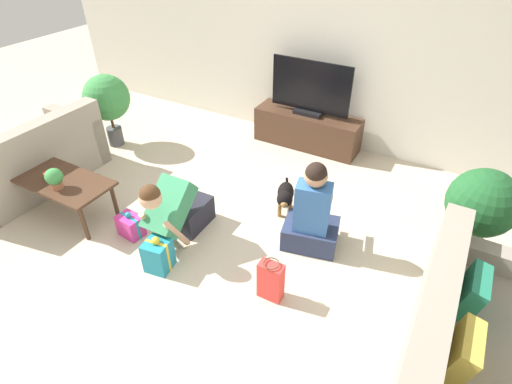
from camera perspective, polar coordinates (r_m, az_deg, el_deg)
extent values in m
plane|color=beige|center=(4.03, -7.58, -7.39)|extent=(16.00, 16.00, 0.00)
cube|color=beige|center=(5.45, 8.62, 20.19)|extent=(8.40, 0.06, 2.60)
cube|color=gray|center=(5.45, -29.95, 3.05)|extent=(0.92, 1.70, 0.42)
cube|color=gray|center=(4.98, -29.07, 6.07)|extent=(0.20, 1.70, 0.42)
cube|color=gray|center=(5.76, -24.18, 7.56)|extent=(0.92, 0.16, 0.60)
cube|color=red|center=(5.28, -27.95, 7.32)|extent=(0.18, 0.34, 0.32)
cube|color=#3366AD|center=(5.07, -32.48, 4.59)|extent=(0.18, 0.34, 0.32)
cube|color=gray|center=(3.32, 28.78, -20.50)|extent=(0.92, 1.70, 0.42)
cube|color=gray|center=(2.96, 24.33, -14.02)|extent=(0.20, 1.70, 0.42)
cube|color=gray|center=(3.78, 30.27, -10.56)|extent=(0.92, 0.16, 0.60)
cube|color=#EACC4C|center=(2.85, 27.28, -19.58)|extent=(0.18, 0.34, 0.32)
cube|color=#288E6B|center=(3.21, 28.37, -12.40)|extent=(0.18, 0.34, 0.32)
cube|color=#472D1E|center=(4.58, -26.03, 1.45)|extent=(1.08, 0.53, 0.03)
cylinder|color=#472D1E|center=(4.98, -30.51, -0.31)|extent=(0.04, 0.04, 0.41)
cylinder|color=#472D1E|center=(4.27, -23.39, -4.11)|extent=(0.04, 0.04, 0.41)
cylinder|color=#472D1E|center=(5.14, -26.95, 2.03)|extent=(0.04, 0.04, 0.41)
cylinder|color=#472D1E|center=(4.45, -19.55, -1.24)|extent=(0.04, 0.04, 0.41)
cube|color=#472D1E|center=(5.56, 7.30, 8.82)|extent=(1.43, 0.42, 0.47)
cube|color=black|center=(5.45, 7.51, 11.26)|extent=(0.37, 0.20, 0.05)
cube|color=black|center=(5.31, 7.81, 14.74)|extent=(1.07, 0.03, 0.66)
cylinder|color=#4C4C51|center=(5.92, -19.44, 7.57)|extent=(0.20, 0.20, 0.26)
cylinder|color=brown|center=(5.83, -19.87, 9.44)|extent=(0.04, 0.04, 0.18)
sphere|color=#3D8E47|center=(5.69, -20.57, 12.52)|extent=(0.60, 0.60, 0.60)
cylinder|color=beige|center=(4.19, 27.38, -7.51)|extent=(0.33, 0.33, 0.27)
cylinder|color=brown|center=(4.06, 28.25, -5.17)|extent=(0.06, 0.06, 0.18)
sphere|color=#1E5628|center=(3.87, 29.65, -1.35)|extent=(0.59, 0.59, 0.59)
cube|color=#23232D|center=(4.19, -9.18, -3.14)|extent=(0.30, 0.45, 0.28)
cube|color=#338456|center=(3.81, -12.31, -2.02)|extent=(0.33, 0.55, 0.50)
sphere|color=tan|center=(3.56, -14.83, -0.84)|extent=(0.20, 0.20, 0.20)
sphere|color=#472D19|center=(3.54, -14.92, -0.38)|extent=(0.19, 0.19, 0.19)
cylinder|color=tan|center=(3.96, -14.46, -4.47)|extent=(0.07, 0.30, 0.45)
cylinder|color=tan|center=(3.81, -11.16, -5.87)|extent=(0.07, 0.30, 0.45)
cube|color=#283351|center=(3.97, 7.78, -5.89)|extent=(0.60, 0.51, 0.24)
cube|color=#3366AD|center=(3.69, 8.07, -2.22)|extent=(0.36, 0.27, 0.50)
sphere|color=tan|center=(3.50, 8.56, 2.30)|extent=(0.21, 0.21, 0.21)
sphere|color=black|center=(3.47, 8.59, 2.71)|extent=(0.19, 0.19, 0.19)
cylinder|color=tan|center=(3.89, 10.34, -1.61)|extent=(0.11, 0.27, 0.06)
cylinder|color=tan|center=(3.91, 6.64, -0.99)|extent=(0.11, 0.27, 0.06)
ellipsoid|color=black|center=(4.25, 4.26, -0.06)|extent=(0.27, 0.33, 0.19)
sphere|color=black|center=(4.07, 4.12, -1.02)|extent=(0.17, 0.17, 0.17)
sphere|color=olive|center=(4.03, 4.04, -1.74)|extent=(0.07, 0.07, 0.07)
cylinder|color=black|center=(4.37, 4.44, 1.66)|extent=(0.07, 0.11, 0.12)
cylinder|color=olive|center=(4.29, 3.36, -2.62)|extent=(0.04, 0.04, 0.16)
cylinder|color=olive|center=(4.28, 4.79, -2.73)|extent=(0.04, 0.04, 0.16)
cylinder|color=olive|center=(4.43, 3.56, -1.16)|extent=(0.04, 0.04, 0.16)
cylinder|color=olive|center=(4.43, 4.93, -1.26)|extent=(0.04, 0.04, 0.16)
cube|color=teal|center=(3.78, -13.79, -8.77)|extent=(0.25, 0.25, 0.31)
cube|color=yellow|center=(3.78, -13.79, -8.77)|extent=(0.22, 0.06, 0.31)
sphere|color=yellow|center=(3.66, -14.18, -6.78)|extent=(0.08, 0.08, 0.08)
cube|color=#CC3389|center=(4.23, -17.49, -4.61)|extent=(0.27, 0.20, 0.23)
cube|color=teal|center=(4.23, -17.49, -4.61)|extent=(0.25, 0.06, 0.23)
sphere|color=teal|center=(4.14, -17.83, -3.16)|extent=(0.06, 0.06, 0.06)
cube|color=red|center=(3.42, 2.12, -12.57)|extent=(0.21, 0.12, 0.38)
torus|color=#4C3823|center=(3.27, 2.20, -10.16)|extent=(0.14, 0.14, 0.01)
cylinder|color=#B23D38|center=(4.60, -27.57, 2.01)|extent=(0.08, 0.08, 0.09)
torus|color=#B23D38|center=(4.56, -27.20, 1.89)|extent=(0.06, 0.01, 0.06)
cylinder|color=#A36042|center=(4.43, -26.55, 0.87)|extent=(0.11, 0.11, 0.07)
sphere|color=#3D8E47|center=(4.38, -26.91, 1.98)|extent=(0.17, 0.17, 0.17)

